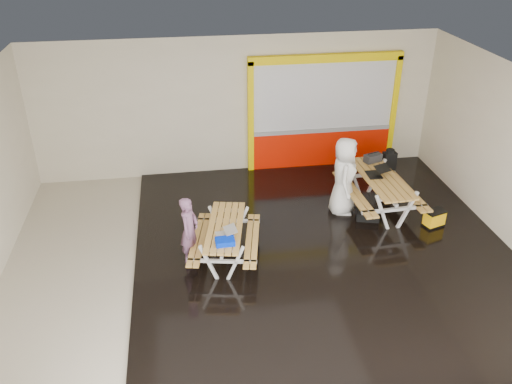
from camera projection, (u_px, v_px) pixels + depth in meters
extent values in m
cube|color=beige|center=(263.00, 258.00, 10.62)|extent=(10.00, 8.00, 0.01)
cube|color=white|center=(264.00, 86.00, 8.95)|extent=(10.00, 8.00, 0.01)
cube|color=beige|center=(237.00, 107.00, 13.27)|extent=(10.00, 0.01, 3.50)
cube|color=beige|center=(319.00, 331.00, 6.31)|extent=(10.00, 0.01, 3.50)
cube|color=black|center=(324.00, 251.00, 10.78)|extent=(7.50, 7.98, 0.05)
cube|color=red|center=(321.00, 149.00, 14.09)|extent=(3.60, 0.12, 1.00)
cube|color=gray|center=(322.00, 130.00, 13.84)|extent=(3.60, 0.14, 0.10)
cube|color=silver|center=(324.00, 96.00, 13.42)|extent=(3.60, 0.08, 1.72)
cube|color=#FDD900|center=(251.00, 119.00, 13.38)|extent=(0.14, 0.16, 2.90)
cube|color=#FDD900|center=(393.00, 111.00, 13.88)|extent=(0.14, 0.16, 2.90)
cube|color=#FDD900|center=(327.00, 58.00, 12.94)|extent=(3.88, 0.16, 0.20)
cube|color=gold|center=(211.00, 227.00, 10.26)|extent=(0.48, 1.86, 0.04)
cube|color=gold|center=(218.00, 227.00, 10.25)|extent=(0.48, 1.86, 0.04)
cube|color=gold|center=(225.00, 227.00, 10.25)|extent=(0.48, 1.86, 0.04)
cube|color=gold|center=(232.00, 227.00, 10.24)|extent=(0.48, 1.86, 0.04)
cube|color=gold|center=(239.00, 227.00, 10.24)|extent=(0.48, 1.86, 0.04)
cube|color=white|center=(209.00, 263.00, 9.79)|extent=(0.35, 0.12, 0.75)
cube|color=white|center=(235.00, 263.00, 9.77)|extent=(0.35, 0.12, 0.75)
cube|color=white|center=(222.00, 261.00, 9.76)|extent=(1.27, 0.30, 0.06)
cube|color=white|center=(222.00, 250.00, 9.64)|extent=(0.63, 0.18, 0.06)
cube|color=white|center=(217.00, 222.00, 11.04)|extent=(0.35, 0.12, 0.75)
cube|color=white|center=(241.00, 222.00, 11.02)|extent=(0.35, 0.12, 0.75)
cube|color=white|center=(229.00, 220.00, 11.01)|extent=(1.27, 0.30, 0.06)
cube|color=white|center=(228.00, 210.00, 10.89)|extent=(0.63, 0.18, 0.06)
cube|color=white|center=(225.00, 235.00, 10.33)|extent=(0.35, 1.52, 0.06)
cube|color=gold|center=(196.00, 238.00, 10.40)|extent=(0.47, 1.86, 0.04)
cube|color=gold|center=(202.00, 239.00, 10.40)|extent=(0.47, 1.86, 0.04)
cube|color=gold|center=(249.00, 240.00, 10.36)|extent=(0.47, 1.86, 0.04)
cube|color=gold|center=(255.00, 240.00, 10.36)|extent=(0.47, 1.86, 0.04)
cube|color=gold|center=(368.00, 179.00, 11.78)|extent=(0.24, 2.19, 0.04)
cube|color=gold|center=(375.00, 178.00, 11.81)|extent=(0.24, 2.19, 0.04)
cube|color=gold|center=(381.00, 178.00, 11.83)|extent=(0.24, 2.19, 0.04)
cube|color=gold|center=(388.00, 177.00, 11.86)|extent=(0.24, 2.19, 0.04)
cube|color=gold|center=(394.00, 177.00, 11.89)|extent=(0.24, 2.19, 0.04)
cube|color=white|center=(382.00, 213.00, 11.25)|extent=(0.41, 0.08, 0.87)
cube|color=white|center=(407.00, 210.00, 11.35)|extent=(0.41, 0.08, 0.87)
cube|color=white|center=(395.00, 209.00, 11.28)|extent=(1.50, 0.14, 0.07)
cube|color=white|center=(397.00, 198.00, 11.14)|extent=(0.74, 0.10, 0.07)
cube|color=white|center=(354.00, 178.00, 12.68)|extent=(0.41, 0.08, 0.87)
cube|color=white|center=(377.00, 176.00, 12.78)|extent=(0.41, 0.08, 0.87)
cube|color=white|center=(366.00, 175.00, 12.71)|extent=(1.50, 0.14, 0.07)
cube|color=white|center=(367.00, 164.00, 12.57)|extent=(0.74, 0.10, 0.07)
cube|color=white|center=(380.00, 186.00, 11.94)|extent=(0.15, 1.79, 0.07)
cube|color=gold|center=(351.00, 194.00, 11.87)|extent=(0.23, 2.19, 0.04)
cube|color=gold|center=(357.00, 193.00, 11.90)|extent=(0.23, 2.19, 0.04)
cube|color=gold|center=(401.00, 189.00, 12.08)|extent=(0.23, 2.19, 0.04)
cube|color=gold|center=(407.00, 188.00, 12.11)|extent=(0.23, 2.19, 0.04)
imported|color=#764E6E|center=(189.00, 230.00, 10.06)|extent=(0.50, 0.58, 1.35)
imported|color=white|center=(344.00, 177.00, 11.74)|extent=(0.79, 1.01, 1.81)
cube|color=silver|center=(223.00, 236.00, 9.92)|extent=(0.27, 0.36, 0.02)
cube|color=silver|center=(230.00, 230.00, 9.89)|extent=(0.26, 0.36, 0.07)
cube|color=silver|center=(230.00, 230.00, 9.89)|extent=(0.22, 0.32, 0.05)
cube|color=black|center=(374.00, 175.00, 11.89)|extent=(0.30, 0.42, 0.02)
cube|color=black|center=(382.00, 168.00, 11.85)|extent=(0.28, 0.42, 0.08)
cube|color=silver|center=(382.00, 168.00, 11.84)|extent=(0.24, 0.37, 0.07)
cube|color=#0025CE|center=(225.00, 242.00, 9.68)|extent=(0.35, 0.26, 0.10)
cube|color=black|center=(373.00, 158.00, 12.48)|extent=(0.45, 0.33, 0.18)
cylinder|color=black|center=(373.00, 153.00, 12.42)|extent=(0.30, 0.13, 0.02)
cube|color=black|center=(389.00, 161.00, 12.82)|extent=(0.33, 0.24, 0.44)
cylinder|color=black|center=(390.00, 152.00, 12.71)|extent=(0.22, 0.22, 0.11)
cube|color=black|center=(368.00, 215.00, 11.80)|extent=(0.57, 0.48, 0.18)
cube|color=black|center=(433.00, 225.00, 11.56)|extent=(0.50, 0.40, 0.04)
cube|color=#FFB70B|center=(434.00, 218.00, 11.49)|extent=(0.47, 0.38, 0.33)
cube|color=black|center=(436.00, 211.00, 11.40)|extent=(0.50, 0.40, 0.03)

